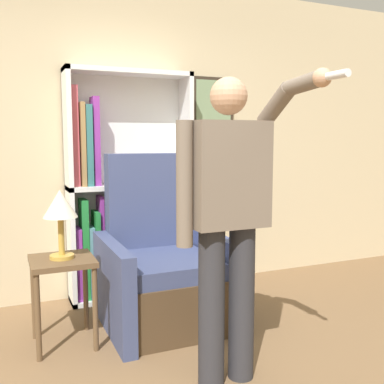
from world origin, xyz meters
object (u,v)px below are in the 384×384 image
Objects in this scene: side_table at (63,275)px; table_lamp at (60,208)px; armchair at (162,272)px; bookcase at (115,193)px; person_standing at (228,212)px.

table_lamp is (0.00, 0.00, 0.46)m from side_table.
armchair is 2.78× the size of table_lamp.
bookcase is 4.28× the size of table_lamp.
table_lamp is at bearing -170.99° from armchair.
armchair is 0.94m from table_lamp.
bookcase is at bearing 98.65° from person_standing.
armchair is 0.74× the size of person_standing.
bookcase is 1.14× the size of person_standing.
bookcase is 1.65m from person_standing.
side_table is (-0.80, 0.86, -0.51)m from person_standing.
person_standing is at bearing -81.35° from bookcase.
armchair reaches higher than side_table.
bookcase is 1.54× the size of armchair.
bookcase is at bearing 54.37° from side_table.
side_table is 0.46m from table_lamp.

